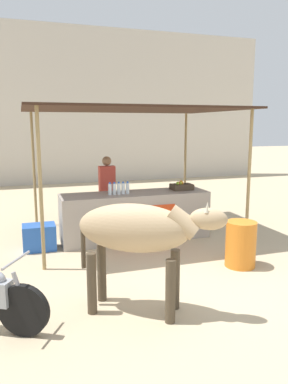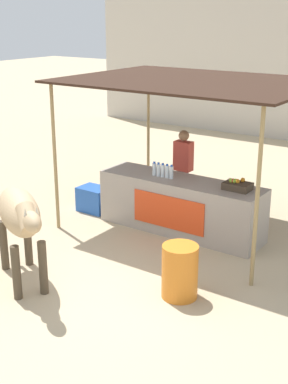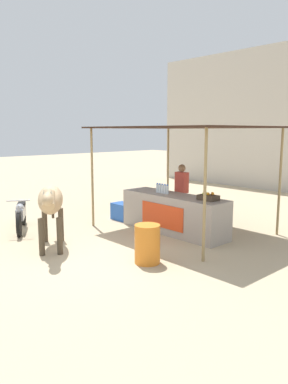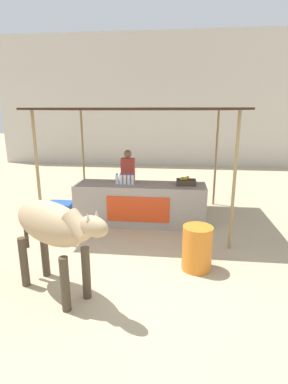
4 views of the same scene
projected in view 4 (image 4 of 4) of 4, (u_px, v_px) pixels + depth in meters
ground_plane at (124, 270)px, 5.03m from camera, size 60.00×60.00×0.00m
building_wall_far at (162, 101)px, 14.19m from camera, size 16.00×0.50×6.06m
stall_counter at (140, 204)px, 7.01m from camera, size 3.00×0.82×0.96m
stall_awning at (142, 113)px, 6.76m from camera, size 4.20×3.20×2.65m
water_bottle_row at (125, 179)px, 6.85m from camera, size 0.43×0.07×0.25m
fruit_crate at (186, 182)px, 6.80m from camera, size 0.44×0.32×0.18m
vendor_behind_counter at (128, 181)px, 7.68m from camera, size 0.34×0.22×1.65m
cooler_box at (61, 212)px, 7.19m from camera, size 0.60×0.44×0.48m
water_barrel at (197, 248)px, 4.98m from camera, size 0.50×0.50×0.76m
cow at (53, 227)px, 4.14m from camera, size 1.74×1.26×1.44m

